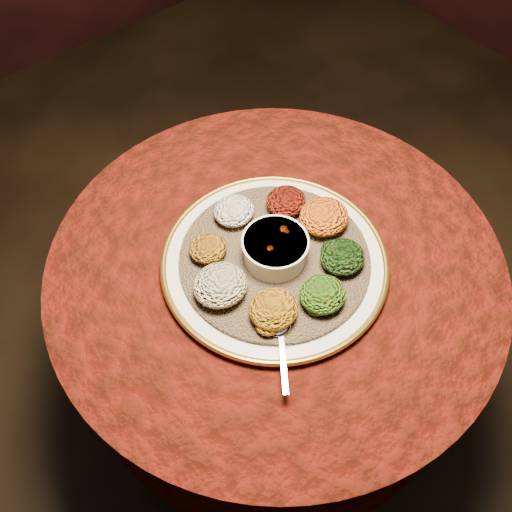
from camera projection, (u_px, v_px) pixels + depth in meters
table at (274, 305)px, 1.33m from camera, size 0.96×0.96×0.73m
platter at (274, 262)px, 1.17m from camera, size 0.57×0.57×0.02m
injera at (275, 259)px, 1.16m from camera, size 0.46×0.46×0.01m
stew_bowl at (275, 248)px, 1.13m from camera, size 0.13×0.13×0.06m
spoon at (281, 333)px, 1.05m from camera, size 0.10×0.12×0.01m
portion_ayib at (234, 211)px, 1.20m from camera, size 0.09×0.08×0.04m
portion_kitfo at (286, 201)px, 1.22m from camera, size 0.09×0.08×0.04m
portion_tikil at (324, 217)px, 1.19m from camera, size 0.11×0.10×0.05m
portion_gomen at (342, 257)px, 1.13m from camera, size 0.09×0.09×0.04m
portion_mixveg at (323, 294)px, 1.08m from camera, size 0.09×0.09×0.04m
portion_kik at (273, 309)px, 1.06m from camera, size 0.09×0.09×0.05m
portion_timatim at (220, 285)px, 1.09m from camera, size 0.11×0.10×0.05m
portion_shiro at (208, 248)px, 1.15m from camera, size 0.08×0.07×0.04m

